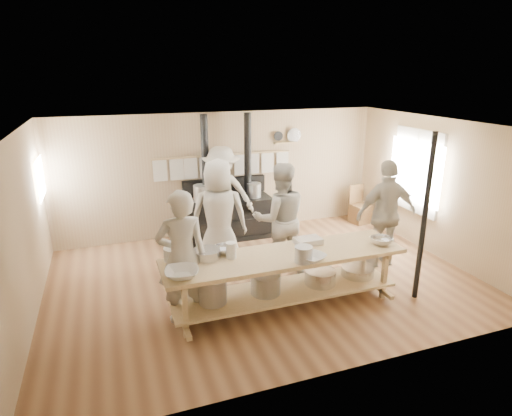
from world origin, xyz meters
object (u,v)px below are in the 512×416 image
(prep_table, at_px, (284,275))
(roasting_pan, at_px, (308,241))
(stove, at_px, (228,213))
(chair, at_px, (360,212))
(cook_far_left, at_px, (182,257))
(cook_right, at_px, (386,214))
(cook_by_window, at_px, (222,195))
(cook_center, at_px, (219,216))
(cook_left, at_px, (280,219))

(prep_table, distance_m, roasting_pan, 0.67)
(stove, xyz_separation_m, chair, (3.15, -0.15, -0.26))
(cook_far_left, relative_size, cook_right, 0.99)
(cook_right, distance_m, cook_by_window, 3.23)
(prep_table, height_order, chair, chair)
(prep_table, xyz_separation_m, cook_right, (2.29, 0.75, 0.45))
(cook_center, relative_size, roasting_pan, 4.97)
(cook_left, bearing_deg, cook_right, 178.82)
(cook_far_left, distance_m, chair, 5.42)
(cook_left, distance_m, cook_by_window, 1.83)
(cook_far_left, distance_m, roasting_pan, 1.98)
(cook_right, bearing_deg, cook_center, -10.94)
(cook_far_left, height_order, cook_center, cook_center)
(chair, bearing_deg, roasting_pan, -143.36)
(cook_by_window, bearing_deg, chair, 18.26)
(cook_center, height_order, chair, cook_center)
(prep_table, relative_size, cook_by_window, 1.81)
(prep_table, bearing_deg, roasting_pan, 26.39)
(cook_far_left, distance_m, cook_by_window, 3.01)
(stove, relative_size, roasting_pan, 6.44)
(cook_right, bearing_deg, cook_left, -6.21)
(cook_left, bearing_deg, cook_by_window, -62.77)
(prep_table, xyz_separation_m, cook_by_window, (-0.17, 2.85, 0.47))
(prep_table, bearing_deg, cook_center, 110.58)
(stove, distance_m, chair, 3.17)
(cook_center, bearing_deg, roasting_pan, 144.70)
(stove, xyz_separation_m, cook_left, (0.39, -1.91, 0.46))
(prep_table, height_order, cook_left, cook_left)
(stove, bearing_deg, cook_center, -111.39)
(cook_right, xyz_separation_m, roasting_pan, (-1.78, -0.50, -0.08))
(stove, distance_m, cook_right, 3.25)
(chair, bearing_deg, cook_right, -120.30)
(cook_right, xyz_separation_m, chair, (0.87, 2.12, -0.72))
(cook_far_left, height_order, cook_by_window, cook_by_window)
(cook_right, bearing_deg, chair, -107.91)
(stove, bearing_deg, chair, -2.73)
(prep_table, xyz_separation_m, cook_center, (-0.58, 1.54, 0.48))
(cook_center, xyz_separation_m, cook_by_window, (0.41, 1.31, -0.01))
(stove, xyz_separation_m, roasting_pan, (0.50, -2.77, 0.37))
(cook_by_window, bearing_deg, cook_far_left, -97.71)
(stove, height_order, cook_center, stove)
(stove, height_order, roasting_pan, stove)
(roasting_pan, bearing_deg, cook_left, 97.53)
(prep_table, height_order, roasting_pan, roasting_pan)
(cook_left, height_order, cook_center, cook_center)
(cook_right, relative_size, roasting_pan, 4.83)
(roasting_pan, bearing_deg, cook_center, 129.98)
(cook_left, xyz_separation_m, roasting_pan, (0.11, -0.86, -0.09))
(cook_center, bearing_deg, cook_by_window, -92.56)
(cook_right, bearing_deg, roasting_pan, 20.12)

